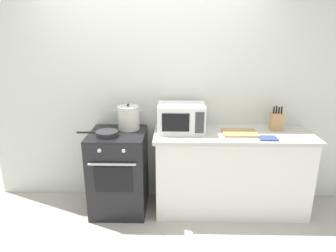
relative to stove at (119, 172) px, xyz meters
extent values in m
plane|color=#B2ADA3|center=(0.35, -0.60, -0.46)|extent=(10.00, 10.00, 0.00)
cube|color=silver|center=(0.65, 0.37, 0.79)|extent=(4.40, 0.10, 2.50)
cube|color=white|center=(1.25, 0.02, -0.02)|extent=(1.64, 0.56, 0.88)
cube|color=beige|center=(1.25, 0.02, 0.44)|extent=(1.70, 0.60, 0.04)
cube|color=black|center=(0.00, 0.00, -0.01)|extent=(0.60, 0.60, 0.90)
cube|color=black|center=(0.00, 0.00, 0.45)|extent=(0.60, 0.60, 0.02)
cube|color=black|center=(0.00, -0.30, 0.06)|extent=(0.39, 0.01, 0.28)
cylinder|color=silver|center=(0.00, -0.33, 0.24)|extent=(0.48, 0.02, 0.02)
cylinder|color=silver|center=(-0.12, -0.31, 0.38)|extent=(0.04, 0.02, 0.04)
cylinder|color=silver|center=(0.12, -0.31, 0.38)|extent=(0.04, 0.02, 0.04)
cylinder|color=silver|center=(0.11, 0.14, 0.58)|extent=(0.24, 0.24, 0.25)
cylinder|color=silver|center=(0.11, 0.14, 0.71)|extent=(0.25, 0.25, 0.01)
sphere|color=black|center=(0.11, 0.14, 0.73)|extent=(0.03, 0.03, 0.03)
cylinder|color=silver|center=(-0.03, 0.14, 0.67)|extent=(0.05, 0.01, 0.01)
cylinder|color=silver|center=(0.25, 0.14, 0.67)|extent=(0.05, 0.01, 0.01)
cylinder|color=#28282B|center=(-0.08, -0.10, 0.48)|extent=(0.23, 0.23, 0.05)
cylinder|color=black|center=(-0.30, -0.10, 0.49)|extent=(0.20, 0.02, 0.02)
cube|color=white|center=(0.69, 0.08, 0.61)|extent=(0.50, 0.36, 0.30)
cube|color=black|center=(0.63, -0.10, 0.61)|extent=(0.28, 0.01, 0.19)
cube|color=#38383D|center=(0.87, -0.10, 0.61)|extent=(0.09, 0.01, 0.22)
cube|color=tan|center=(1.31, 0.00, 0.47)|extent=(0.36, 0.26, 0.02)
cube|color=tan|center=(1.74, 0.14, 0.55)|extent=(0.13, 0.10, 0.19)
cylinder|color=black|center=(1.69, 0.14, 0.69)|extent=(0.02, 0.02, 0.07)
cylinder|color=black|center=(1.72, 0.14, 0.69)|extent=(0.02, 0.02, 0.08)
cylinder|color=black|center=(1.75, 0.14, 0.68)|extent=(0.02, 0.02, 0.07)
cylinder|color=black|center=(1.78, 0.14, 0.69)|extent=(0.02, 0.02, 0.07)
cube|color=#33477A|center=(1.56, -0.16, 0.47)|extent=(0.18, 0.14, 0.02)
camera|label=1|loc=(0.62, -3.02, 1.49)|focal=31.90mm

